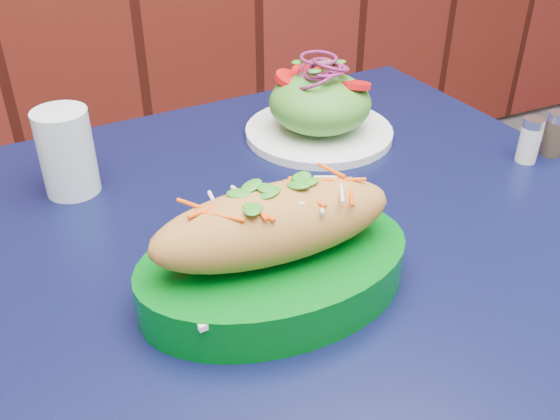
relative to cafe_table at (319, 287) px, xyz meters
name	(u,v)px	position (x,y,z in m)	size (l,w,h in m)	color
cafe_table	(319,287)	(0.00, 0.00, 0.00)	(0.84, 0.84, 0.75)	black
banh_mi_basket	(274,252)	(-0.10, -0.08, 0.14)	(0.28, 0.19, 0.13)	#005F12
salad_plate	(320,108)	(0.11, 0.22, 0.13)	(0.22, 0.22, 0.12)	white
water_glass	(67,152)	(-0.24, 0.21, 0.14)	(0.07, 0.07, 0.11)	silver
salt_shaker	(530,140)	(0.33, 0.02, 0.12)	(0.03, 0.03, 0.06)	white
pepper_shaker	(555,134)	(0.38, 0.02, 0.12)	(0.03, 0.03, 0.06)	#3F3326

